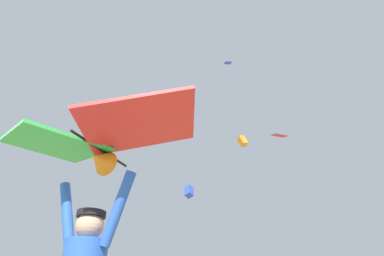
{
  "coord_description": "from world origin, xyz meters",
  "views": [
    {
      "loc": [
        2.24,
        -1.86,
        0.82
      ],
      "look_at": [
        0.36,
        2.48,
        3.56
      ],
      "focal_mm": 31.23,
      "sensor_mm": 36.0,
      "label": 1
    }
  ],
  "objects_px": {
    "distant_kite_blue_high_right": "(228,63)",
    "distant_kite_red_mid_left": "(279,135)",
    "distant_kite_blue_mid_right": "(189,192)",
    "distant_kite_orange_overhead_distant": "(242,141)",
    "held_stunt_kite": "(96,140)"
  },
  "relations": [
    {
      "from": "distant_kite_blue_high_right",
      "to": "distant_kite_orange_overhead_distant",
      "type": "distance_m",
      "value": 16.5
    },
    {
      "from": "held_stunt_kite",
      "to": "distant_kite_orange_overhead_distant",
      "type": "relative_size",
      "value": 1.41
    },
    {
      "from": "distant_kite_orange_overhead_distant",
      "to": "distant_kite_red_mid_left",
      "type": "bearing_deg",
      "value": -70.52
    },
    {
      "from": "distant_kite_blue_mid_right",
      "to": "distant_kite_orange_overhead_distant",
      "type": "height_order",
      "value": "distant_kite_orange_overhead_distant"
    },
    {
      "from": "distant_kite_blue_high_right",
      "to": "distant_kite_red_mid_left",
      "type": "distance_m",
      "value": 9.93
    },
    {
      "from": "distant_kite_blue_mid_right",
      "to": "distant_kite_blue_high_right",
      "type": "distance_m",
      "value": 15.08
    },
    {
      "from": "held_stunt_kite",
      "to": "distant_kite_blue_mid_right",
      "type": "bearing_deg",
      "value": 112.36
    },
    {
      "from": "distant_kite_red_mid_left",
      "to": "distant_kite_orange_overhead_distant",
      "type": "height_order",
      "value": "distant_kite_orange_overhead_distant"
    },
    {
      "from": "distant_kite_blue_high_right",
      "to": "distant_kite_red_mid_left",
      "type": "height_order",
      "value": "distant_kite_blue_high_right"
    },
    {
      "from": "distant_kite_blue_mid_right",
      "to": "distant_kite_orange_overhead_distant",
      "type": "xyz_separation_m",
      "value": [
        4.98,
        4.97,
        7.37
      ]
    },
    {
      "from": "held_stunt_kite",
      "to": "distant_kite_blue_high_right",
      "type": "xyz_separation_m",
      "value": [
        -3.56,
        17.62,
        16.31
      ]
    },
    {
      "from": "distant_kite_blue_high_right",
      "to": "distant_kite_red_mid_left",
      "type": "bearing_deg",
      "value": -40.75
    },
    {
      "from": "distant_kite_red_mid_left",
      "to": "distant_kite_orange_overhead_distant",
      "type": "distance_m",
      "value": 22.7
    },
    {
      "from": "distant_kite_blue_mid_right",
      "to": "distant_kite_orange_overhead_distant",
      "type": "distance_m",
      "value": 10.19
    },
    {
      "from": "held_stunt_kite",
      "to": "distant_kite_blue_high_right",
      "type": "height_order",
      "value": "distant_kite_blue_high_right"
    }
  ]
}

